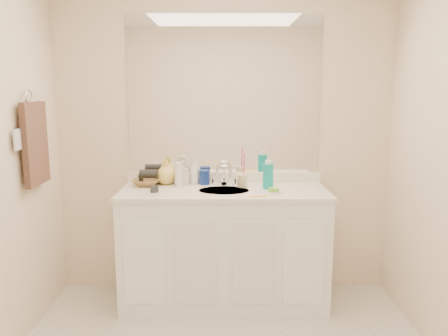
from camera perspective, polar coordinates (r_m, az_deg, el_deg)
wall_back at (r=3.42m, az=-0.01°, el=3.44°), size 2.60×0.02×2.40m
wall_front at (r=0.89m, az=0.20°, el=-16.75°), size 2.60×0.02×2.40m
vanity_cabinet at (r=3.34m, az=-0.00°, el=-10.47°), size 1.50×0.55×0.85m
countertop at (r=3.21m, az=-0.00°, el=-3.10°), size 1.52×0.57×0.03m
backsplash at (r=3.45m, az=-0.01°, el=-1.21°), size 1.52×0.03×0.08m
sink_basin at (r=3.19m, az=-0.00°, el=-3.13°), size 0.37×0.37×0.02m
faucet at (r=3.35m, az=-0.00°, el=-1.30°), size 0.02×0.02×0.11m
mirror at (r=3.39m, az=-0.01°, el=9.49°), size 1.48×0.01×1.20m
blue_mug at (r=3.37m, az=-2.58°, el=-1.21°), size 0.10×0.10×0.11m
tan_cup at (r=3.28m, az=2.40°, el=-1.67°), size 0.08×0.08×0.10m
toothbrush at (r=3.26m, az=2.59°, el=0.09°), size 0.02×0.04×0.22m
mouthwash_bottle at (r=3.23m, az=5.77°, el=-1.08°), size 0.08×0.08×0.19m
soap_dish at (r=3.11m, az=6.52°, el=-3.18°), size 0.13×0.11×0.01m
green_soap at (r=3.11m, az=6.53°, el=-2.85°), size 0.08×0.06×0.03m
orange_comb at (r=3.00m, az=4.52°, el=-3.71°), size 0.13×0.05×0.01m
dark_jar at (r=3.16m, az=-9.09°, el=-2.75°), size 0.08×0.08×0.04m
extra_white_bottle at (r=3.29m, az=-5.95°, el=-0.89°), size 0.06×0.06×0.18m
soap_bottle_white at (r=3.39m, az=-3.85°, el=-0.60°), size 0.09×0.09×0.18m
soap_bottle_cream at (r=3.38m, az=-5.42°, el=-0.60°), size 0.10×0.10×0.18m
soap_bottle_yellow at (r=3.40m, az=-7.59°, el=-0.49°), size 0.18×0.18×0.19m
wicker_basket at (r=3.39m, az=-10.12°, el=-1.83°), size 0.23×0.23×0.05m
hair_dryer at (r=3.37m, az=-9.82°, el=-0.77°), size 0.14×0.07×0.07m
towel_ring at (r=3.14m, az=-24.15°, el=8.36°), size 0.01×0.11×0.11m
hand_towel at (r=3.15m, az=-23.42°, el=2.93°), size 0.04×0.32×0.55m
switch_plate at (r=2.97m, az=-25.38°, el=3.37°), size 0.01×0.08×0.13m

